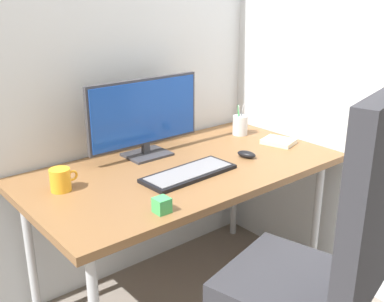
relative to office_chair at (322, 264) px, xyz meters
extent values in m
plane|color=slate|center=(0.08, 0.83, -0.64)|extent=(8.00, 8.00, 0.00)
cube|color=silver|center=(0.08, 1.25, 0.76)|extent=(2.68, 0.04, 2.80)
cube|color=silver|center=(0.84, 0.65, 0.76)|extent=(0.04, 2.00, 2.80)
cube|color=brown|center=(0.08, 0.83, 0.06)|extent=(1.47, 0.79, 0.03)
cylinder|color=#B2B5BA|center=(0.73, 0.52, -0.30)|extent=(0.04, 0.04, 0.68)
cylinder|color=#B2B5BA|center=(-0.57, 1.13, -0.30)|extent=(0.04, 0.04, 0.68)
cylinder|color=#B2B5BA|center=(0.73, 1.13, -0.30)|extent=(0.04, 0.04, 0.68)
cube|color=#2D2D33|center=(-0.02, 0.09, -0.14)|extent=(0.54, 0.54, 0.11)
cube|color=#2D2D33|center=(0.03, -0.12, 0.25)|extent=(0.40, 0.16, 0.67)
cube|color=#333338|center=(0.03, 1.06, 0.08)|extent=(0.21, 0.17, 0.01)
cube|color=#333338|center=(0.03, 1.07, 0.12)|extent=(0.04, 0.02, 0.06)
cube|color=#333338|center=(0.03, 1.07, 0.30)|extent=(0.61, 0.02, 0.32)
cube|color=#1947B2|center=(0.03, 1.05, 0.30)|extent=(0.58, 0.01, 0.30)
cube|color=black|center=(0.03, 0.73, 0.08)|extent=(0.44, 0.19, 0.02)
cube|color=slate|center=(0.03, 0.73, 0.09)|extent=(0.41, 0.15, 0.00)
ellipsoid|color=black|center=(0.39, 0.72, 0.09)|extent=(0.07, 0.11, 0.03)
cylinder|color=silver|center=(0.63, 1.01, 0.13)|extent=(0.08, 0.08, 0.11)
cylinder|color=#B2B5BA|center=(0.62, 1.01, 0.19)|extent=(0.03, 0.01, 0.12)
cylinder|color=#B2B5BA|center=(0.64, 1.01, 0.19)|extent=(0.03, 0.01, 0.12)
torus|color=orange|center=(0.63, 1.01, 0.14)|extent=(0.03, 0.04, 0.01)
cylinder|color=#3FAD59|center=(0.61, 1.01, 0.18)|extent=(0.01, 0.02, 0.14)
cube|color=beige|center=(0.67, 0.76, 0.09)|extent=(0.16, 0.19, 0.02)
cylinder|color=orange|center=(-0.47, 0.93, 0.12)|extent=(0.08, 0.08, 0.09)
torus|color=orange|center=(-0.42, 0.93, 0.13)|extent=(0.05, 0.01, 0.05)
cube|color=#3FAD59|center=(-0.27, 0.51, 0.11)|extent=(0.06, 0.06, 0.06)
camera|label=1|loc=(-1.16, -0.73, 0.86)|focal=43.19mm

